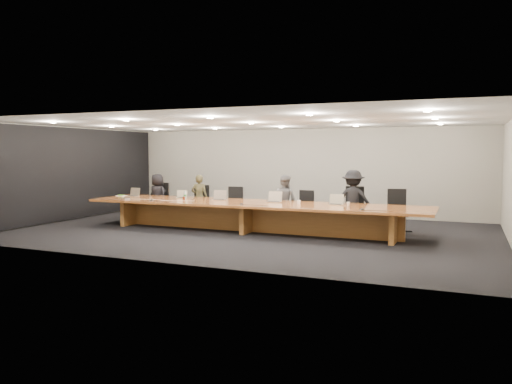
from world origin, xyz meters
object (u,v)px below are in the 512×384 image
chair_far_left (158,200)px  amber_mug (184,198)px  water_bottle (185,195)px  person_a (158,196)px  chair_mid_left (234,204)px  laptop_e (336,199)px  paper_cup_far (348,204)px  chair_right (353,208)px  person_c (285,201)px  chair_left (200,203)px  laptop_b (182,194)px  laptop_d (274,197)px  laptop_c (219,195)px  av_box (126,199)px  chair_mid_right (303,208)px  mic_center (242,204)px  person_d (353,200)px  chair_far_right (397,211)px  conference_table (251,211)px  laptop_a (133,192)px  paper_cup_near (299,202)px  person_b (199,198)px  mic_left (152,200)px  mic_right (362,209)px

chair_far_left → amber_mug: bearing=-32.8°
water_bottle → person_a: bearing=145.9°
chair_mid_left → laptop_e: 3.43m
chair_far_left → paper_cup_far: chair_far_left is taller
chair_right → person_c: bearing=-176.0°
chair_left → laptop_e: 4.44m
laptop_b → laptop_d: (2.81, -0.08, 0.03)m
laptop_c → av_box: laptop_c is taller
laptop_c → chair_right: bearing=3.9°
person_c → paper_cup_far: person_c is taller
laptop_d → water_bottle: bearing=-176.9°
chair_mid_left → water_bottle: bearing=-133.8°
chair_mid_right → mic_center: size_ratio=9.26×
person_d → water_bottle: 4.53m
chair_mid_left → laptop_b: bearing=-150.0°
chair_far_right → person_a: 7.15m
chair_left → chair_mid_left: 1.07m
chair_far_left → person_a: person_a is taller
chair_mid_right → conference_table: bearing=-120.4°
person_d → laptop_e: (-0.22, -0.96, 0.10)m
laptop_a → laptop_e: (6.07, -0.02, 0.01)m
person_d → paper_cup_near: size_ratio=15.53×
person_a → laptop_c: bearing=174.8°
chair_far_right → laptop_a: chair_far_right is taller
chair_mid_left → laptop_c: (0.04, -1.00, 0.36)m
chair_mid_right → laptop_d: laptop_d is taller
person_d → laptop_d: (-1.86, -0.94, 0.11)m
laptop_b → chair_left: bearing=60.1°
chair_far_right → laptop_d: 3.16m
conference_table → person_c: 1.30m
person_b → mic_left: size_ratio=10.48×
person_d → mic_right: 1.87m
chair_right → av_box: (-5.91, -1.82, 0.19)m
laptop_d → mic_center: bearing=-126.2°
paper_cup_far → chair_far_left: bearing=169.5°
chair_far_left → person_d: bearing=4.2°
chair_left → av_box: size_ratio=4.80×
person_d → water_bottle: person_d is taller
chair_right → person_c: 1.87m
chair_left → mic_center: (2.15, -1.75, 0.22)m
av_box → mic_center: av_box is taller
conference_table → chair_left: 2.51m
mic_right → conference_table: bearing=169.4°
mic_left → conference_table: bearing=12.0°
laptop_d → water_bottle: laptop_d is taller
laptop_c → amber_mug: (-0.90, -0.32, -0.09)m
chair_mid_right → laptop_c: size_ratio=2.92×
laptop_a → mic_center: laptop_a is taller
chair_mid_right → mic_right: bearing=-35.3°
conference_table → laptop_a: size_ratio=27.34×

